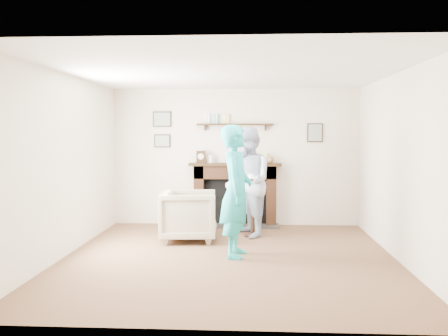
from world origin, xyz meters
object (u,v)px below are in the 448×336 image
Objects in this scene: armchair at (189,240)px; woman at (236,256)px; man at (248,236)px; pedestal_table at (253,195)px.

woman reaches higher than armchair.
man is 1.34m from woman.
man is at bearing -73.39° from armchair.
armchair is 0.48× the size of woman.
pedestal_table is (1.00, 0.37, 0.68)m from armchair.
pedestal_table is (0.08, 0.01, 0.68)m from man.
armchair is at bearing 43.29° from woman.
pedestal_table is at bearing -74.34° from armchair.
woman is (0.78, -0.98, 0.00)m from armchair.
pedestal_table reaches higher than armchair.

